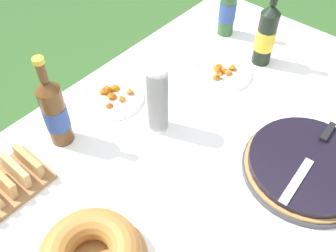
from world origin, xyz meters
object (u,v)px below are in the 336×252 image
object	(u,v)px
berry_tart	(307,166)
juice_bottle_red	(266,35)
cup_stack	(158,100)
bread_board	(3,183)
snack_plate_near	(223,72)
snack_plate_right	(113,97)
serving_knife	(314,154)
cider_bottle_amber	(55,112)
cider_bottle_green	(228,6)

from	to	relation	value
berry_tart	juice_bottle_red	xyz separation A→B (m)	(0.40, 0.41, 0.10)
cup_stack	bread_board	size ratio (longest dim) A/B	1.03
berry_tart	juice_bottle_red	world-z (taller)	juice_bottle_red
cup_stack	juice_bottle_red	distance (m)	0.56
cup_stack	snack_plate_near	xyz separation A→B (m)	(0.39, -0.01, -0.12)
snack_plate_near	bread_board	bearing A→B (deg)	167.71
snack_plate_right	bread_board	xyz separation A→B (m)	(-0.49, -0.04, 0.01)
snack_plate_near	snack_plate_right	size ratio (longest dim) A/B	0.99
cup_stack	snack_plate_near	bearing A→B (deg)	-0.84
juice_bottle_red	bread_board	size ratio (longest dim) A/B	1.32
berry_tart	snack_plate_near	xyz separation A→B (m)	(0.22, 0.48, -0.02)
serving_knife	juice_bottle_red	world-z (taller)	juice_bottle_red
juice_bottle_red	snack_plate_near	bearing A→B (deg)	157.31
berry_tart	cider_bottle_amber	size ratio (longest dim) A/B	1.17
berry_tart	juice_bottle_red	size ratio (longest dim) A/B	1.17
juice_bottle_red	cup_stack	bearing A→B (deg)	172.12
serving_knife	cup_stack	bearing A→B (deg)	-71.55
cider_bottle_green	bread_board	xyz separation A→B (m)	(-1.13, 0.03, -0.11)
serving_knife	cider_bottle_amber	size ratio (longest dim) A/B	1.09
cider_bottle_green	snack_plate_right	xyz separation A→B (m)	(-0.64, 0.07, -0.12)
bread_board	cider_bottle_green	bearing A→B (deg)	-1.55
berry_tart	bread_board	xyz separation A→B (m)	(-0.66, 0.67, -0.00)
cup_stack	juice_bottle_red	world-z (taller)	juice_bottle_red
berry_tart	cider_bottle_amber	xyz separation A→B (m)	(-0.42, 0.69, 0.10)
cider_bottle_green	bread_board	world-z (taller)	cider_bottle_green
serving_knife	cup_stack	distance (m)	0.52
bread_board	juice_bottle_red	bearing A→B (deg)	-14.05
berry_tart	cider_bottle_green	world-z (taller)	cider_bottle_green
snack_plate_near	cider_bottle_amber	bearing A→B (deg)	161.25
cup_stack	bread_board	world-z (taller)	cup_stack
serving_knife	snack_plate_near	size ratio (longest dim) A/B	1.60
serving_knife	berry_tart	bearing A→B (deg)	0.00
snack_plate_right	berry_tart	bearing A→B (deg)	-76.69
snack_plate_right	cider_bottle_amber	bearing A→B (deg)	-176.70
snack_plate_right	cup_stack	bearing A→B (deg)	-88.43
cider_bottle_amber	snack_plate_right	world-z (taller)	cider_bottle_amber
berry_tart	bread_board	bearing A→B (deg)	134.54
cider_bottle_green	berry_tart	bearing A→B (deg)	-126.36
cup_stack	bread_board	xyz separation A→B (m)	(-0.50, 0.19, -0.11)
serving_knife	snack_plate_near	distance (m)	0.52
berry_tart	cup_stack	xyz separation A→B (m)	(-0.16, 0.48, 0.10)
cider_bottle_amber	berry_tart	bearing A→B (deg)	-59.05
bread_board	serving_knife	bearing A→B (deg)	-44.15
berry_tart	snack_plate_near	size ratio (longest dim) A/B	1.71
serving_knife	cider_bottle_green	distance (m)	0.78
cider_bottle_green	bread_board	size ratio (longest dim) A/B	1.33
juice_bottle_red	snack_plate_near	xyz separation A→B (m)	(-0.17, 0.07, -0.12)
snack_plate_near	serving_knife	bearing A→B (deg)	-112.37
serving_knife	cup_stack	size ratio (longest dim) A/B	1.41
snack_plate_right	bread_board	world-z (taller)	bread_board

